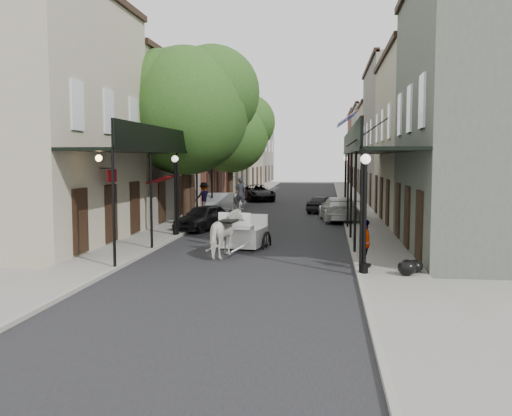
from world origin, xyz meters
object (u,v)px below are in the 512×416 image
(carriage, at_px, (248,219))
(pedestrian_walking, at_px, (237,210))
(tree_far, at_px, (235,131))
(lamppost_right_near, at_px, (365,212))
(lamppost_left, at_px, (175,194))
(car_left_far, at_px, (258,193))
(pedestrian_sidewalk_left, at_px, (204,196))
(car_left_near, at_px, (204,217))
(car_left_mid, at_px, (221,206))
(tree_near, at_px, (193,106))
(lamppost_right_far, at_px, (345,183))
(horse, at_px, (227,234))
(car_right_far, at_px, (322,204))
(car_right_near, at_px, (338,209))
(pedestrian_sidewalk_right, at_px, (365,243))

(carriage, height_order, pedestrian_walking, carriage)
(tree_far, xyz_separation_m, lamppost_right_near, (8.35, -26.18, -3.79))
(lamppost_left, bearing_deg, car_left_far, 87.52)
(pedestrian_sidewalk_left, bearing_deg, pedestrian_walking, 79.93)
(car_left_near, bearing_deg, car_left_mid, 113.19)
(car_left_mid, height_order, car_left_far, car_left_mid)
(lamppost_right_near, distance_m, car_left_mid, 18.40)
(tree_far, distance_m, car_left_near, 16.30)
(tree_near, height_order, car_left_near, tree_near)
(lamppost_right_near, relative_size, pedestrian_walking, 2.34)
(car_left_mid, bearing_deg, lamppost_right_near, -72.19)
(lamppost_left, height_order, car_left_far, lamppost_left)
(lamppost_right_far, bearing_deg, pedestrian_sidewalk_left, 177.71)
(tree_near, relative_size, tree_far, 1.12)
(lamppost_left, bearing_deg, pedestrian_walking, 70.02)
(pedestrian_sidewalk_left, height_order, car_left_near, pedestrian_sidewalk_left)
(carriage, xyz_separation_m, pedestrian_walking, (-1.71, 7.83, -0.36))
(tree_near, relative_size, lamppost_right_far, 2.60)
(tree_far, xyz_separation_m, pedestrian_sidewalk_left, (-1.22, -5.79, -4.75))
(lamppost_left, height_order, horse, lamppost_left)
(horse, bearing_deg, car_right_far, -92.14)
(tree_far, distance_m, pedestrian_sidewalk_left, 7.59)
(lamppost_right_far, distance_m, horse, 17.74)
(lamppost_left, bearing_deg, car_right_near, 45.79)
(car_left_mid, bearing_deg, car_right_near, -12.88)
(tree_near, height_order, tree_far, tree_near)
(car_left_near, distance_m, car_left_mid, 5.92)
(lamppost_left, bearing_deg, carriage, -31.56)
(pedestrian_walking, bearing_deg, lamppost_left, -116.66)
(horse, xyz_separation_m, pedestrian_walking, (-1.30, 10.55, -0.09))
(lamppost_right_far, distance_m, pedestrian_sidewalk_left, 9.62)
(tree_near, relative_size, lamppost_left, 2.60)
(pedestrian_sidewalk_right, height_order, car_right_near, pedestrian_sidewalk_right)
(lamppost_right_far, distance_m, pedestrian_walking, 9.03)
(tree_near, bearing_deg, carriage, -59.41)
(lamppost_right_near, distance_m, car_right_near, 15.98)
(lamppost_right_near, bearing_deg, lamppost_right_far, 90.00)
(tree_near, height_order, pedestrian_sidewalk_right, tree_near)
(car_right_near, bearing_deg, car_left_far, -72.70)
(lamppost_left, relative_size, lamppost_right_far, 1.00)
(pedestrian_sidewalk_right, relative_size, car_left_far, 0.31)
(pedestrian_walking, bearing_deg, car_left_far, 86.60)
(pedestrian_walking, xyz_separation_m, pedestrian_sidewalk_left, (-3.38, 6.84, 0.29))
(tree_near, xyz_separation_m, car_right_near, (7.80, 3.74, -5.77))
(tree_far, relative_size, lamppost_right_near, 2.32)
(car_left_far, height_order, car_right_near, car_right_near)
(pedestrian_sidewalk_right, height_order, car_left_near, pedestrian_sidewalk_right)
(car_right_far, bearing_deg, pedestrian_sidewalk_right, 110.54)
(tree_near, distance_m, car_left_mid, 7.29)
(tree_near, bearing_deg, car_right_far, 52.39)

